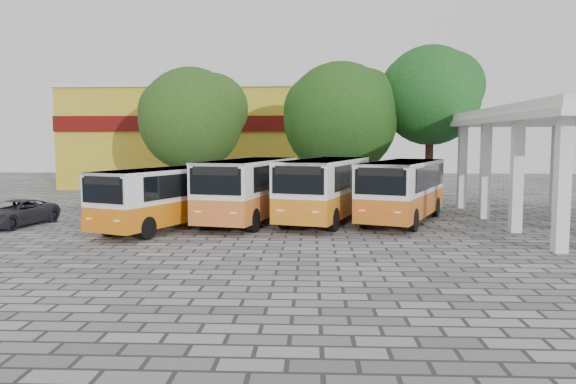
{
  "coord_description": "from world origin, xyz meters",
  "views": [
    {
      "loc": [
        -0.82,
        -22.25,
        3.91
      ],
      "look_at": [
        -1.94,
        3.88,
        1.5
      ],
      "focal_mm": 35.0,
      "sensor_mm": 36.0,
      "label": 1
    }
  ],
  "objects_px": {
    "bus_centre_left": "(249,186)",
    "bus_far_right": "(403,187)",
    "parked_car": "(15,213)",
    "bus_far_left": "(164,194)",
    "bus_centre_right": "(325,186)"
  },
  "relations": [
    {
      "from": "bus_far_left",
      "to": "parked_car",
      "type": "height_order",
      "value": "bus_far_left"
    },
    {
      "from": "bus_far_right",
      "to": "parked_car",
      "type": "distance_m",
      "value": 18.1
    },
    {
      "from": "bus_centre_right",
      "to": "bus_far_right",
      "type": "relative_size",
      "value": 1.02
    },
    {
      "from": "bus_centre_left",
      "to": "parked_car",
      "type": "bearing_deg",
      "value": -158.5
    },
    {
      "from": "bus_far_left",
      "to": "parked_car",
      "type": "xyz_separation_m",
      "value": [
        -7.09,
        0.64,
        -0.96
      ]
    },
    {
      "from": "bus_far_left",
      "to": "parked_car",
      "type": "bearing_deg",
      "value": -162.23
    },
    {
      "from": "bus_far_left",
      "to": "bus_far_right",
      "type": "height_order",
      "value": "bus_far_right"
    },
    {
      "from": "bus_centre_right",
      "to": "parked_car",
      "type": "xyz_separation_m",
      "value": [
        -14.24,
        -1.94,
        -1.15
      ]
    },
    {
      "from": "bus_centre_right",
      "to": "bus_far_right",
      "type": "xyz_separation_m",
      "value": [
        3.72,
        0.09,
        -0.05
      ]
    },
    {
      "from": "bus_centre_left",
      "to": "bus_far_right",
      "type": "distance_m",
      "value": 7.35
    },
    {
      "from": "bus_centre_left",
      "to": "bus_far_right",
      "type": "xyz_separation_m",
      "value": [
        7.34,
        0.43,
        -0.04
      ]
    },
    {
      "from": "parked_car",
      "to": "bus_centre_right",
      "type": "bearing_deg",
      "value": 20.55
    },
    {
      "from": "bus_far_right",
      "to": "bus_centre_left",
      "type": "bearing_deg",
      "value": -154.15
    },
    {
      "from": "bus_centre_left",
      "to": "parked_car",
      "type": "xyz_separation_m",
      "value": [
        -10.62,
        -1.59,
        -1.14
      ]
    },
    {
      "from": "bus_far_left",
      "to": "bus_far_right",
      "type": "distance_m",
      "value": 11.18
    }
  ]
}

